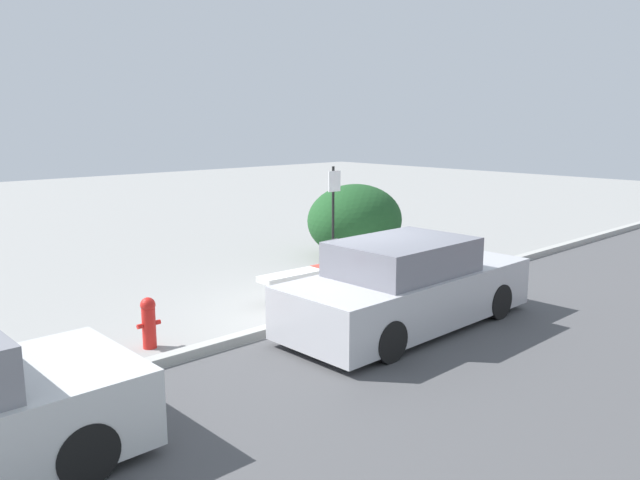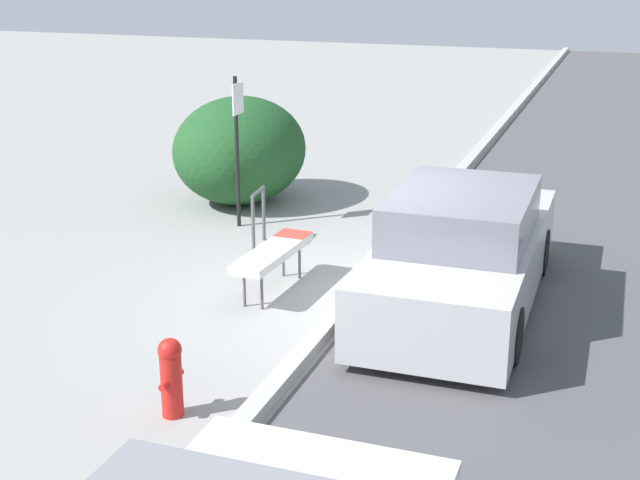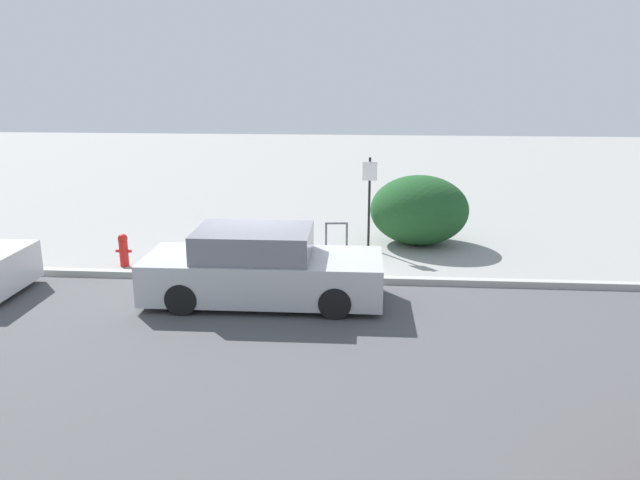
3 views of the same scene
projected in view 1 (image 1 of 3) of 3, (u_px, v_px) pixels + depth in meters
The scene contains 8 objects.
ground_plane at pixel (339, 313), 10.81m from camera, with size 60.00×60.00×0.00m, color gray.
curb at pixel (339, 310), 10.79m from camera, with size 60.00×0.20×0.13m.
bench at pixel (299, 275), 11.44m from camera, with size 1.63×0.49×0.58m.
bike_rack at pixel (329, 255), 13.17m from camera, with size 0.55×0.10×0.83m.
sign_post at pixel (333, 207), 13.99m from camera, with size 0.36×0.08×2.30m.
fire_hydrant at pixel (149, 321), 9.09m from camera, with size 0.36×0.22×0.77m.
shrub_hedge at pixel (355, 220), 15.35m from camera, with size 2.50×2.15×1.78m.
parked_car_near at pixel (408, 287), 9.99m from camera, with size 4.56×1.77×1.45m.
Camera 1 is at (-7.32, -7.36, 3.26)m, focal length 35.00 mm.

